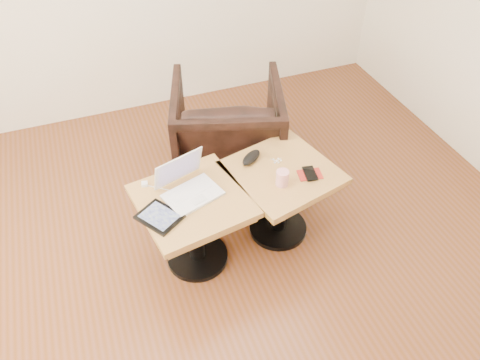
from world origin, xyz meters
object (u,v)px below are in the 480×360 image
object	(u,v)px
laptop	(188,186)
striped_cup	(282,178)
armchair	(228,128)
side_table_right	(281,186)
side_table_left	(194,215)

from	to	relation	value
laptop	striped_cup	world-z (taller)	laptop
armchair	side_table_right	bearing A→B (deg)	114.52
laptop	striped_cup	distance (m)	0.55
side_table_right	laptop	bearing A→B (deg)	164.17
side_table_left	laptop	size ratio (longest dim) A/B	1.81
side_table_right	striped_cup	xyz separation A→B (m)	(-0.06, -0.11, 0.19)
side_table_left	armchair	distance (m)	0.95
side_table_left	armchair	bearing A→B (deg)	48.95
laptop	armchair	xyz separation A→B (m)	(0.50, 0.74, -0.23)
side_table_left	striped_cup	world-z (taller)	striped_cup
armchair	side_table_left	bearing A→B (deg)	75.73
side_table_right	armchair	xyz separation A→B (m)	(-0.09, 0.76, -0.05)
side_table_left	side_table_right	distance (m)	0.59
side_table_right	laptop	xyz separation A→B (m)	(-0.59, 0.02, 0.18)
side_table_left	side_table_right	xyz separation A→B (m)	(0.59, 0.04, 0.00)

